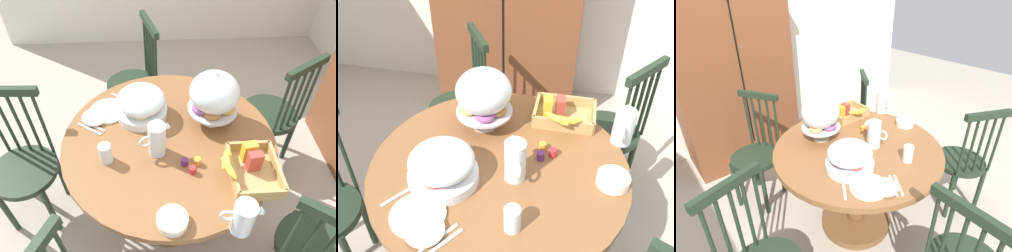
% 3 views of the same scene
% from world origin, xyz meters
% --- Properties ---
extents(ground_plane, '(10.00, 10.00, 0.00)m').
position_xyz_m(ground_plane, '(0.00, 0.00, 0.00)').
color(ground_plane, '#A89E8E').
extents(dining_table, '(1.17, 1.17, 0.74)m').
position_xyz_m(dining_table, '(-0.11, -0.07, 0.52)').
color(dining_table, brown).
rests_on(dining_table, ground_plane).
extents(windsor_chair_near_window, '(0.46, 0.46, 0.97)m').
position_xyz_m(windsor_chair_near_window, '(0.43, 0.63, 0.45)').
color(windsor_chair_near_window, '#1E2D1E').
rests_on(windsor_chair_near_window, ground_plane).
extents(windsor_chair_by_cabinet, '(0.46, 0.46, 0.97)m').
position_xyz_m(windsor_chair_by_cabinet, '(-0.55, 0.70, 0.45)').
color(windsor_chair_by_cabinet, '#1E2D1E').
rests_on(windsor_chair_by_cabinet, ground_plane).
extents(pastry_stand_with_dome, '(0.28, 0.28, 0.34)m').
position_xyz_m(pastry_stand_with_dome, '(-0.24, 0.18, 0.94)').
color(pastry_stand_with_dome, silver).
rests_on(pastry_stand_with_dome, dining_table).
extents(fruit_platter_covered, '(0.30, 0.30, 0.18)m').
position_xyz_m(fruit_platter_covered, '(-0.32, -0.22, 0.83)').
color(fruit_platter_covered, silver).
rests_on(fruit_platter_covered, dining_table).
extents(orange_juice_pitcher, '(0.10, 0.18, 0.18)m').
position_xyz_m(orange_juice_pitcher, '(0.43, 0.21, 0.82)').
color(orange_juice_pitcher, silver).
rests_on(orange_juice_pitcher, dining_table).
extents(milk_pitcher, '(0.09, 0.17, 0.19)m').
position_xyz_m(milk_pitcher, '(-0.02, -0.14, 0.83)').
color(milk_pitcher, silver).
rests_on(milk_pitcher, dining_table).
extents(cereal_basket, '(0.32, 0.30, 0.12)m').
position_xyz_m(cereal_basket, '(0.13, 0.32, 0.78)').
color(cereal_basket, tan).
rests_on(cereal_basket, dining_table).
extents(china_plate_large, '(0.22, 0.22, 0.01)m').
position_xyz_m(china_plate_large, '(-0.35, -0.42, 0.75)').
color(china_plate_large, white).
rests_on(china_plate_large, dining_table).
extents(china_plate_small, '(0.15, 0.15, 0.01)m').
position_xyz_m(china_plate_small, '(-0.29, -0.49, 0.76)').
color(china_plate_small, white).
rests_on(china_plate_small, china_plate_large).
extents(cereal_bowl, '(0.14, 0.14, 0.04)m').
position_xyz_m(cereal_bowl, '(0.39, -0.08, 0.76)').
color(cereal_bowl, white).
rests_on(cereal_bowl, dining_table).
extents(drinking_glass, '(0.06, 0.06, 0.11)m').
position_xyz_m(drinking_glass, '(0.02, -0.40, 0.80)').
color(drinking_glass, silver).
rests_on(drinking_glass, dining_table).
extents(jam_jar_strawberry, '(0.04, 0.04, 0.04)m').
position_xyz_m(jam_jar_strawberry, '(0.12, 0.03, 0.76)').
color(jam_jar_strawberry, '#B7282D').
rests_on(jam_jar_strawberry, dining_table).
extents(jam_jar_apricot, '(0.04, 0.04, 0.04)m').
position_xyz_m(jam_jar_apricot, '(0.07, 0.06, 0.76)').
color(jam_jar_apricot, orange).
rests_on(jam_jar_apricot, dining_table).
extents(jam_jar_grape, '(0.04, 0.04, 0.04)m').
position_xyz_m(jam_jar_grape, '(0.07, 0.00, 0.76)').
color(jam_jar_grape, '#5B2366').
rests_on(jam_jar_grape, dining_table).
extents(table_knife, '(0.11, 0.15, 0.01)m').
position_xyz_m(table_knife, '(-0.23, -0.50, 0.74)').
color(table_knife, silver).
rests_on(table_knife, dining_table).
extents(dinner_fork, '(0.11, 0.15, 0.01)m').
position_xyz_m(dinner_fork, '(-0.21, -0.51, 0.74)').
color(dinner_fork, silver).
rests_on(dinner_fork, dining_table).
extents(soup_spoon, '(0.11, 0.15, 0.01)m').
position_xyz_m(soup_spoon, '(-0.46, -0.34, 0.74)').
color(soup_spoon, silver).
rests_on(soup_spoon, dining_table).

